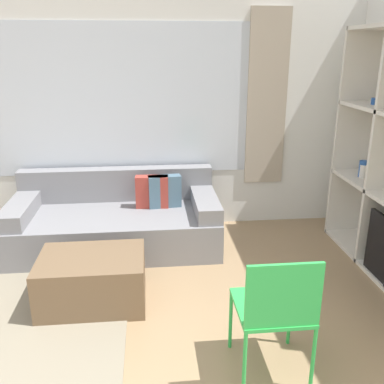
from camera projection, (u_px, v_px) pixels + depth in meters
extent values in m
cube|color=white|center=(117.00, 110.00, 4.64)|extent=(6.58, 0.07, 2.70)
cube|color=silver|center=(116.00, 101.00, 4.57)|extent=(2.96, 0.01, 1.60)
cube|color=#B2A38E|center=(267.00, 99.00, 4.71)|extent=(0.44, 0.03, 1.90)
cube|color=gray|center=(6.00, 301.00, 3.52)|extent=(2.02, 2.09, 0.01)
cube|color=silver|center=(353.00, 137.00, 4.53)|extent=(0.39, 0.04, 2.19)
cylinder|color=white|center=(363.00, 171.00, 4.29)|extent=(0.08, 0.08, 0.13)
cylinder|color=#2856A8|center=(363.00, 169.00, 4.29)|extent=(0.09, 0.09, 0.17)
cylinder|color=#2856A8|center=(374.00, 101.00, 4.04)|extent=(0.06, 0.06, 0.06)
cube|color=gray|center=(116.00, 230.00, 4.44)|extent=(2.09, 1.00, 0.38)
cube|color=gray|center=(117.00, 184.00, 4.71)|extent=(2.09, 0.18, 0.36)
cube|color=gray|center=(21.00, 209.00, 4.27)|extent=(0.24, 0.94, 0.16)
cube|color=gray|center=(205.00, 202.00, 4.45)|extent=(0.24, 0.94, 0.16)
cube|color=#AD3D33|center=(152.00, 192.00, 4.49)|extent=(0.35, 0.14, 0.34)
cube|color=slate|center=(165.00, 191.00, 4.50)|extent=(0.35, 0.16, 0.34)
cube|color=brown|center=(93.00, 280.00, 3.46)|extent=(0.84, 0.61, 0.41)
cylinder|color=green|center=(290.00, 316.00, 2.96)|extent=(0.02, 0.02, 0.44)
cylinder|color=green|center=(231.00, 320.00, 2.92)|extent=(0.02, 0.02, 0.44)
cylinder|color=green|center=(313.00, 359.00, 2.55)|extent=(0.02, 0.02, 0.44)
cylinder|color=green|center=(244.00, 364.00, 2.51)|extent=(0.02, 0.02, 0.44)
cube|color=green|center=(271.00, 307.00, 2.66)|extent=(0.44, 0.46, 0.02)
cube|color=green|center=(284.00, 296.00, 2.39)|extent=(0.44, 0.02, 0.40)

